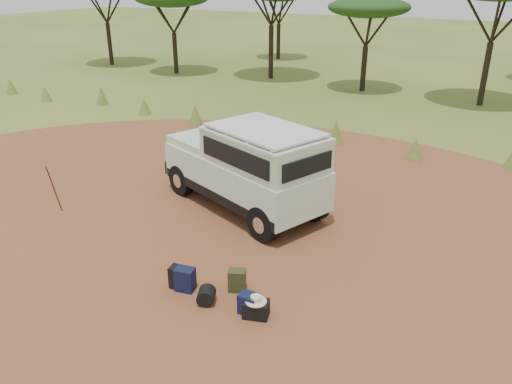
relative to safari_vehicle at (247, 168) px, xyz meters
The scene contains 12 objects.
ground 2.56m from the safari_vehicle, 89.00° to the right, with size 140.00×140.00×0.00m, color #456724.
dirt_clearing 2.56m from the safari_vehicle, 89.00° to the right, with size 23.00×23.00×0.01m, color brown.
grass_fringe 6.43m from the safari_vehicle, 88.60° to the left, with size 36.60×1.60×0.90m.
safari_vehicle is the anchor object (origin of this frame).
walking_staff 5.02m from the safari_vehicle, 147.10° to the right, with size 0.03×0.03×1.44m, color #5E2B16.
backpack_black 4.05m from the safari_vehicle, 80.56° to the right, with size 0.34×0.25×0.47m, color black.
backpack_navy 4.09m from the safari_vehicle, 78.26° to the right, with size 0.38×0.27×0.49m, color #13193C.
backpack_olive 3.94m from the safari_vehicle, 63.32° to the right, with size 0.33×0.24×0.47m, color #383C1C.
duffel_navy 4.65m from the safari_vehicle, 59.87° to the right, with size 0.36×0.27×0.41m, color #13193C.
hard_case 4.76m from the safari_vehicle, 58.30° to the right, with size 0.46×0.33×0.33m, color black.
stuff_sack 4.42m from the safari_vehicle, 70.72° to the right, with size 0.34×0.34×0.34m, color black.
safari_hat 4.72m from the safari_vehicle, 58.30° to the right, with size 0.40×0.40×0.12m.
Camera 1 is at (6.04, -8.25, 5.78)m, focal length 35.00 mm.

